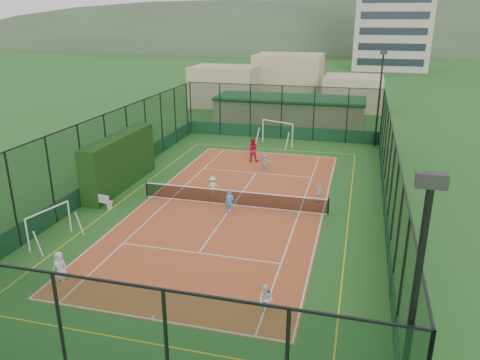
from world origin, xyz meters
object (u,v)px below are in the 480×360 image
object	(u,v)px
floodlight_ne	(379,100)
child_near_mid	(230,202)
child_near_left	(60,266)
child_far_right	(319,194)
futsal_goal_far	(277,133)
child_far_back	(265,162)
floodlight_se	(407,350)
coach	(252,150)
child_far_left	(213,186)
white_bench	(99,200)
clubhouse	(290,112)
child_near_right	(266,300)
futsal_goal_near	(49,226)

from	to	relation	value
floodlight_ne	child_near_mid	bearing A→B (deg)	-115.27
child_near_left	child_far_right	xyz separation A→B (m)	(10.17, 11.98, -0.09)
futsal_goal_far	child_far_back	bearing A→B (deg)	-64.27
child_far_right	child_near_left	bearing A→B (deg)	68.95
floodlight_se	coach	world-z (taller)	floodlight_se
child_near_mid	child_far_left	xyz separation A→B (m)	(-1.85, 2.51, -0.07)
child_near_mid	child_far_right	bearing A→B (deg)	41.65
white_bench	child_near_left	distance (m)	8.29
white_bench	floodlight_se	bearing A→B (deg)	-31.78
clubhouse	child_far_left	world-z (taller)	clubhouse
child_far_right	child_near_mid	bearing A→B (deg)	50.96
futsal_goal_far	child_near_right	bearing A→B (deg)	-57.84
floodlight_ne	futsal_goal_near	world-z (taller)	floodlight_ne
floodlight_ne	futsal_goal_far	bearing A→B (deg)	-167.49
futsal_goal_near	floodlight_se	bearing A→B (deg)	-106.37
child_far_right	child_far_back	distance (m)	7.27
child_far_left	coach	world-z (taller)	coach
white_bench	child_far_right	bearing A→B (deg)	26.94
child_near_right	child_far_back	distance (m)	18.15
child_far_left	white_bench	bearing A→B (deg)	2.38
clubhouse	child_near_mid	bearing A→B (deg)	-89.64
floodlight_se	floodlight_ne	xyz separation A→B (m)	(0.00, 33.20, 0.00)
child_near_mid	child_near_right	size ratio (longest dim) A/B	1.14
white_bench	child_far_back	distance (m)	12.76
futsal_goal_far	child_near_left	world-z (taller)	futsal_goal_far
floodlight_ne	white_bench	distance (m)	25.36
floodlight_se	white_bench	size ratio (longest dim) A/B	4.72
white_bench	child_far_left	xyz separation A→B (m)	(6.10, 3.60, 0.17)
child_far_back	child_near_right	bearing A→B (deg)	116.56
child_near_right	coach	size ratio (longest dim) A/B	0.67
child_far_back	floodlight_se	bearing A→B (deg)	123.40
futsal_goal_far	child_far_back	size ratio (longest dim) A/B	2.63
floodlight_se	child_near_right	bearing A→B (deg)	125.40
coach	child_far_right	bearing A→B (deg)	118.17
white_bench	child_near_right	distance (m)	14.44
child_near_mid	child_far_right	xyz separation A→B (m)	(4.94, 3.05, -0.15)
child_near_right	coach	distance (m)	20.30
child_near_left	coach	world-z (taller)	coach
clubhouse	futsal_goal_near	bearing A→B (deg)	-105.08
child_far_right	white_bench	bearing A→B (deg)	37.12
clubhouse	white_bench	world-z (taller)	clubhouse
futsal_goal_far	child_near_right	world-z (taller)	futsal_goal_far
futsal_goal_near	futsal_goal_far	xyz separation A→B (m)	(7.90, 21.80, 0.17)
clubhouse	child_far_back	bearing A→B (deg)	-88.29
child_near_left	coach	xyz separation A→B (m)	(4.13, 19.45, 0.29)
floodlight_se	clubhouse	xyz separation A→B (m)	(-8.60, 38.60, -2.55)
child_far_right	floodlight_ne	bearing A→B (deg)	-84.03
child_far_left	coach	size ratio (longest dim) A/B	0.68
child_near_right	child_far_right	world-z (taller)	child_near_right
white_bench	child_near_mid	xyz separation A→B (m)	(7.95, 1.10, 0.25)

